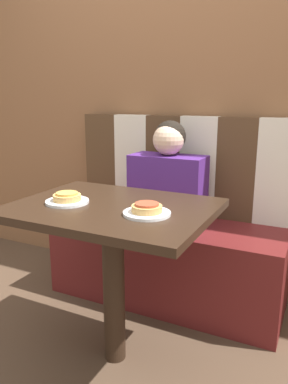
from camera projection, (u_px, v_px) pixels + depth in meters
The scene contains 10 objects.
ground_plane at pixel (115, 356), 1.80m from camera, with size 12.00×12.00×0.00m, color #4C3828.
wall_back at pixel (189, 83), 2.30m from camera, with size 7.00×0.05×2.60m.
booth_seat at pixel (167, 260), 2.29m from camera, with size 1.38×0.51×0.50m.
booth_backrest at pixel (181, 165), 2.34m from camera, with size 1.38×0.08×0.61m.
dining_table at pixel (113, 231), 1.65m from camera, with size 0.86×0.66×0.76m.
person at pixel (168, 176), 2.16m from camera, with size 0.43×0.22×0.59m.
plate_left at pixel (67, 202), 1.65m from camera, with size 0.19×0.19×0.01m.
plate_right at pixel (147, 213), 1.48m from camera, with size 0.19×0.19×0.01m.
pizza_left at pixel (67, 197), 1.64m from camera, with size 0.12×0.12×0.04m.
pizza_right at pixel (147, 208), 1.48m from camera, with size 0.12×0.12×0.04m.
Camera 1 is at (0.81, -1.34, 1.21)m, focal length 35.00 mm.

